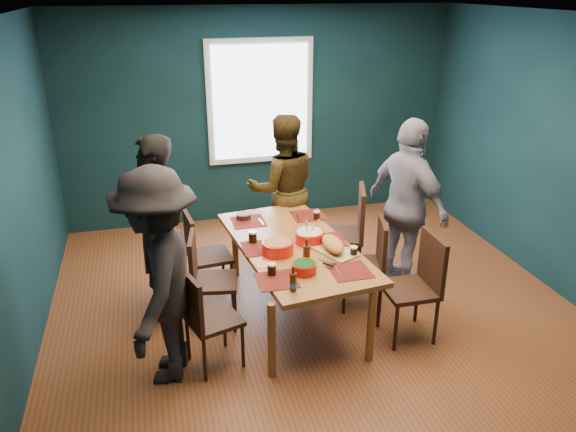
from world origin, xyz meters
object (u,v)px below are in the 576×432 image
at_px(bowl_salad, 278,247).
at_px(chair_left_far, 201,250).
at_px(person_back, 283,189).
at_px(cutting_board, 333,246).
at_px(chair_left_near, 204,313).
at_px(person_far_left, 156,228).
at_px(dining_table, 294,251).
at_px(chair_right_mid, 371,257).
at_px(bowl_dumpling, 310,236).
at_px(chair_right_near, 420,279).
at_px(chair_left_mid, 205,274).
at_px(person_right, 408,206).
at_px(person_near_left, 159,278).
at_px(bowl_herbs, 304,267).
at_px(chair_right_far, 350,227).

bearing_deg(bowl_salad, chair_left_far, 133.24).
relative_size(person_back, cutting_board, 2.82).
height_order(chair_left_far, cutting_board, chair_left_far).
distance_m(chair_left_near, bowl_salad, 0.91).
xyz_separation_m(chair_left_near, person_far_left, (-0.31, 0.96, 0.36)).
xyz_separation_m(dining_table, bowl_salad, (-0.19, -0.14, 0.13)).
height_order(chair_right_mid, person_far_left, person_far_left).
bearing_deg(bowl_salad, bowl_dumpling, 24.10).
bearing_deg(person_far_left, chair_right_near, 77.03).
bearing_deg(bowl_dumpling, chair_right_near, -37.67).
bearing_deg(chair_left_mid, person_right, 16.07).
bearing_deg(person_back, bowl_salad, 76.31).
relative_size(chair_left_near, bowl_dumpling, 3.27).
relative_size(person_near_left, bowl_dumpling, 6.54).
distance_m(bowl_dumpling, cutting_board, 0.28).
bearing_deg(chair_left_far, person_near_left, -116.36).
bearing_deg(chair_left_near, bowl_salad, 15.82).
relative_size(chair_left_mid, bowl_salad, 3.19).
relative_size(dining_table, chair_left_mid, 2.25).
relative_size(chair_left_far, cutting_board, 1.51).
bearing_deg(bowl_herbs, person_far_left, 142.49).
height_order(person_back, person_near_left, person_near_left).
distance_m(bowl_dumpling, bowl_herbs, 0.59).
relative_size(chair_right_near, cutting_board, 1.63).
bearing_deg(chair_right_near, chair_left_far, 147.88).
xyz_separation_m(person_far_left, bowl_dumpling, (1.37, -0.33, -0.09)).
bearing_deg(cutting_board, chair_left_far, 121.34).
bearing_deg(chair_right_mid, person_near_left, -148.67).
xyz_separation_m(chair_right_near, cutting_board, (-0.67, 0.39, 0.22)).
relative_size(chair_left_far, person_right, 0.51).
xyz_separation_m(dining_table, person_right, (1.24, 0.26, 0.23)).
bearing_deg(chair_left_far, dining_table, -38.80).
distance_m(dining_table, person_near_left, 1.39).
xyz_separation_m(chair_right_far, chair_right_near, (0.22, -1.14, -0.03)).
bearing_deg(person_far_left, chair_right_mid, 89.80).
bearing_deg(person_back, bowl_herbs, 83.95).
xyz_separation_m(chair_left_near, chair_right_far, (1.65, 1.14, 0.09)).
bearing_deg(person_right, dining_table, 82.97).
distance_m(chair_right_mid, person_far_left, 2.03).
bearing_deg(person_near_left, chair_right_mid, 121.06).
bearing_deg(dining_table, bowl_herbs, -103.60).
bearing_deg(chair_right_mid, chair_left_mid, -167.26).
height_order(chair_left_near, chair_right_near, chair_right_near).
distance_m(chair_right_far, person_back, 0.90).
bearing_deg(bowl_dumpling, person_right, 12.78).
xyz_separation_m(chair_left_far, person_far_left, (-0.41, -0.17, 0.35)).
xyz_separation_m(chair_right_far, person_near_left, (-1.97, -1.14, 0.28)).
bearing_deg(person_right, chair_right_far, 43.23).
distance_m(chair_right_far, person_near_left, 2.29).
xyz_separation_m(chair_left_near, bowl_dumpling, (1.06, 0.63, 0.27)).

